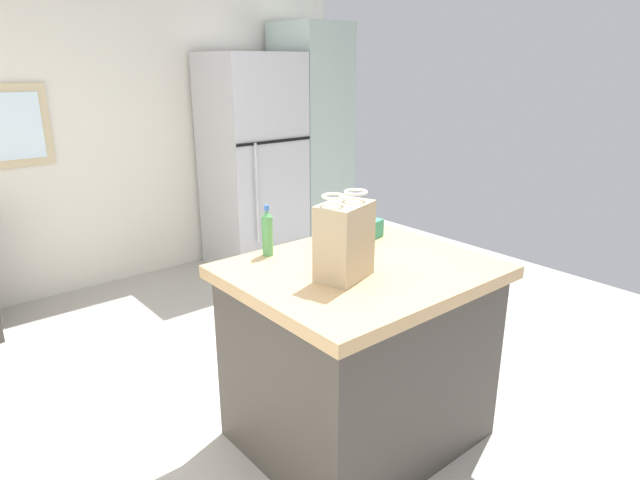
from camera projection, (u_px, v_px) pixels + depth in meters
ground at (297, 431)px, 2.84m from camera, size 6.45×6.45×0.00m
back_wall at (88, 123)px, 4.38m from camera, size 4.82×0.13×2.70m
kitchen_island at (359, 353)px, 2.68m from camera, size 1.15×0.98×0.92m
refrigerator at (253, 163)px, 4.96m from camera, size 0.77×0.74×1.90m
tall_cabinet at (311, 141)px, 5.33m from camera, size 0.55×0.66×2.16m
shopping_bag at (344, 240)px, 2.35m from camera, size 0.29×0.23×0.38m
small_box at (367, 229)px, 2.93m from camera, size 0.16×0.15×0.10m
bottle at (267, 233)px, 2.64m from camera, size 0.05×0.05×0.25m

